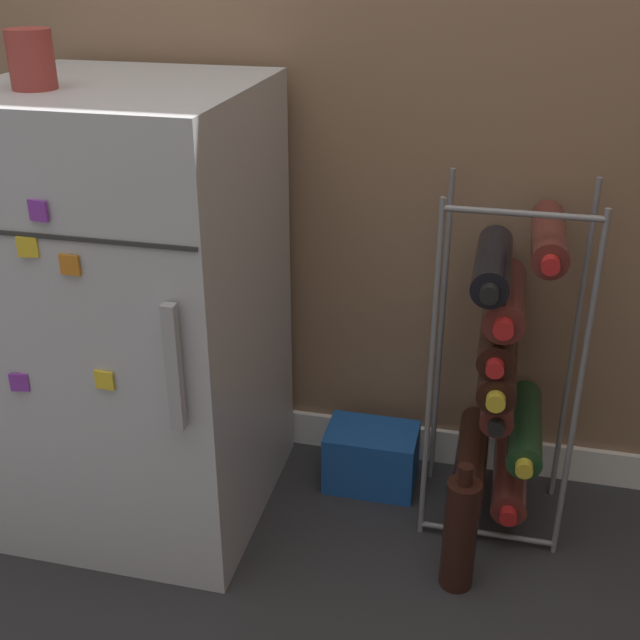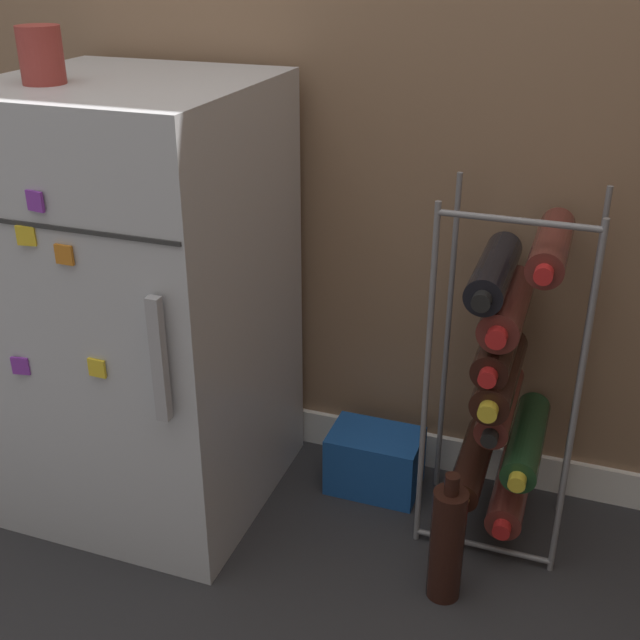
{
  "view_description": "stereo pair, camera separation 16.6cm",
  "coord_description": "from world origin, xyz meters",
  "px_view_note": "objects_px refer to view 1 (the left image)",
  "views": [
    {
      "loc": [
        0.26,
        -1.14,
        1.19
      ],
      "look_at": [
        -0.09,
        0.32,
        0.47
      ],
      "focal_mm": 45.0,
      "sensor_mm": 36.0,
      "label": 1
    },
    {
      "loc": [
        0.42,
        -1.09,
        1.19
      ],
      "look_at": [
        -0.09,
        0.32,
        0.47
      ],
      "focal_mm": 45.0,
      "sensor_mm": 36.0,
      "label": 2
    }
  ],
  "objects_px": {
    "mini_fridge": "(137,314)",
    "fridge_top_cup": "(31,59)",
    "wine_rack": "(505,364)",
    "loose_bottle_floor": "(460,533)",
    "soda_box": "(371,457)"
  },
  "relations": [
    {
      "from": "mini_fridge",
      "to": "fridge_top_cup",
      "type": "distance_m",
      "value": 0.54
    },
    {
      "from": "mini_fridge",
      "to": "wine_rack",
      "type": "height_order",
      "value": "mini_fridge"
    },
    {
      "from": "loose_bottle_floor",
      "to": "wine_rack",
      "type": "bearing_deg",
      "value": 77.16
    },
    {
      "from": "mini_fridge",
      "to": "fridge_top_cup",
      "type": "height_order",
      "value": "fridge_top_cup"
    },
    {
      "from": "soda_box",
      "to": "fridge_top_cup",
      "type": "xyz_separation_m",
      "value": [
        -0.59,
        -0.25,
        0.92
      ]
    },
    {
      "from": "mini_fridge",
      "to": "fridge_top_cup",
      "type": "bearing_deg",
      "value": -139.19
    },
    {
      "from": "soda_box",
      "to": "fridge_top_cup",
      "type": "bearing_deg",
      "value": -156.84
    },
    {
      "from": "wine_rack",
      "to": "soda_box",
      "type": "bearing_deg",
      "value": 170.7
    },
    {
      "from": "wine_rack",
      "to": "fridge_top_cup",
      "type": "distance_m",
      "value": 1.08
    },
    {
      "from": "loose_bottle_floor",
      "to": "mini_fridge",
      "type": "bearing_deg",
      "value": 170.03
    },
    {
      "from": "mini_fridge",
      "to": "soda_box",
      "type": "relative_size",
      "value": 4.45
    },
    {
      "from": "wine_rack",
      "to": "loose_bottle_floor",
      "type": "bearing_deg",
      "value": -102.84
    },
    {
      "from": "soda_box",
      "to": "mini_fridge",
      "type": "bearing_deg",
      "value": -161.53
    },
    {
      "from": "mini_fridge",
      "to": "loose_bottle_floor",
      "type": "xyz_separation_m",
      "value": [
        0.71,
        -0.12,
        -0.34
      ]
    },
    {
      "from": "wine_rack",
      "to": "loose_bottle_floor",
      "type": "distance_m",
      "value": 0.36
    }
  ]
}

